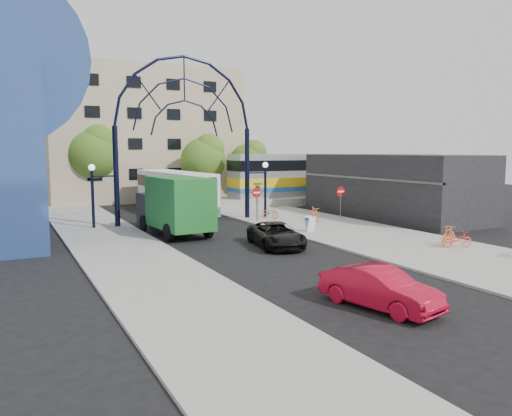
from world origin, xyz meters
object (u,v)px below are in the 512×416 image
gateway_arch (185,105)px  bike_near_a (270,212)px  tree_north_c (250,160)px  tree_north_b (93,151)px  bike_near_b (314,214)px  bike_far_c (457,239)px  tree_north_a (205,158)px  train_car (341,174)px  street_name_sign (258,193)px  do_not_enter_sign (341,195)px  black_suv (276,235)px  red_sedan (380,288)px  city_bus (174,191)px  green_truck (174,206)px  bike_far_b (448,236)px  sandwich_board (310,222)px  stop_sign (257,196)px

gateway_arch → bike_near_a: (6.41, -1.16, -7.99)m
gateway_arch → tree_north_c: (12.12, 13.93, -4.28)m
tree_north_b → tree_north_c: bearing=-7.1°
bike_near_a → tree_north_b: bearing=103.8°
bike_near_b → bike_far_c: bearing=-73.8°
gateway_arch → tree_north_a: (6.12, 11.93, -3.95)m
train_car → tree_north_a: tree_north_a is taller
tree_north_a → bike_near_b: bearing=-81.5°
street_name_sign → bike_far_c: bearing=-72.9°
bike_near_a → bike_far_c: size_ratio=1.03×
do_not_enter_sign → black_suv: do_not_enter_sign is taller
tree_north_c → bike_near_b: 18.77m
street_name_sign → red_sedan: 21.60m
do_not_enter_sign → street_name_sign: street_name_sign is taller
do_not_enter_sign → bike_near_b: size_ratio=1.43×
tree_north_c → red_sedan: bearing=-109.8°
tree_north_b → tree_north_c: (16.00, -2.00, -0.99)m
street_name_sign → city_bus: bearing=115.5°
gateway_arch → green_truck: bearing=-118.1°
tree_north_b → gateway_arch: bearing=-76.3°
tree_north_b → green_truck: tree_north_b is taller
city_bus → gateway_arch: bearing=-103.0°
black_suv → bike_far_b: bearing=-17.6°
gateway_arch → tree_north_c: 18.95m
bike_near_b → green_truck: bearing=-168.1°
sandwich_board → bike_near_b: bearing=53.1°
green_truck → sandwich_board: bearing=-28.2°
street_name_sign → bike_far_b: street_name_sign is taller
stop_sign → bike_near_b: stop_sign is taller
green_truck → bike_far_c: size_ratio=4.48×
green_truck → bike_far_b: bearing=-46.4°
tree_north_c → street_name_sign: bearing=-114.3°
train_car → sandwich_board: bearing=-131.9°
tree_north_b → bike_near_a: bearing=-58.9°
gateway_arch → bike_far_c: bearing=-58.9°
do_not_enter_sign → gateway_arch: bearing=160.0°
green_truck → bike_far_b: (12.07, -11.13, -1.18)m
tree_north_b → tree_north_c: size_ratio=1.23×
sandwich_board → tree_north_b: bearing=111.6°
black_suv → stop_sign: bearing=80.0°
green_truck → bike_far_c: bearing=-47.9°
gateway_arch → bike_far_c: gateway_arch is taller
do_not_enter_sign → city_bus: bearing=132.0°
tree_north_b → bike_far_b: (13.60, -31.45, -4.60)m
train_car → stop_sign: bearing=-146.7°
tree_north_b → city_bus: size_ratio=0.62×
tree_north_b → bike_far_c: tree_north_b is taller
tree_north_a → tree_north_c: bearing=18.4°
street_name_sign → sandwich_board: (0.40, -6.62, -1.39)m
train_car → black_suv: size_ratio=5.14×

